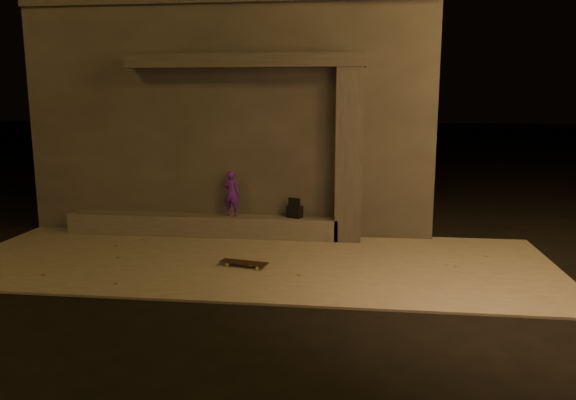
# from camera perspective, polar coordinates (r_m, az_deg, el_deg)

# --- Properties ---
(ground) EXTENTS (120.00, 120.00, 0.00)m
(ground) POSITION_cam_1_polar(r_m,az_deg,el_deg) (8.74, -5.90, -10.01)
(ground) COLOR black
(ground) RESTS_ON ground
(sidewalk) EXTENTS (11.00, 4.40, 0.04)m
(sidewalk) POSITION_cam_1_polar(r_m,az_deg,el_deg) (10.59, -3.45, -6.18)
(sidewalk) COLOR slate
(sidewalk) RESTS_ON ground
(building) EXTENTS (9.00, 5.10, 5.22)m
(building) POSITION_cam_1_polar(r_m,az_deg,el_deg) (14.76, -4.17, 8.71)
(building) COLOR #363431
(building) RESTS_ON ground
(ledge) EXTENTS (6.00, 0.55, 0.45)m
(ledge) POSITION_cam_1_polar(r_m,az_deg,el_deg) (12.52, -8.75, -2.52)
(ledge) COLOR #4B4944
(ledge) RESTS_ON sidewalk
(column) EXTENTS (0.55, 0.55, 3.60)m
(column) POSITION_cam_1_polar(r_m,az_deg,el_deg) (11.79, 6.22, 4.50)
(column) COLOR #363431
(column) RESTS_ON sidewalk
(canopy) EXTENTS (5.00, 0.70, 0.28)m
(canopy) POSITION_cam_1_polar(r_m,az_deg,el_deg) (12.04, -4.44, 13.90)
(canopy) COLOR #363431
(canopy) RESTS_ON column
(skateboarder) EXTENTS (0.39, 0.29, 0.99)m
(skateboarder) POSITION_cam_1_polar(r_m,az_deg,el_deg) (12.21, -5.78, 0.67)
(skateboarder) COLOR #4A1799
(skateboarder) RESTS_ON ledge
(backpack) EXTENTS (0.37, 0.31, 0.44)m
(backpack) POSITION_cam_1_polar(r_m,az_deg,el_deg) (12.04, 0.68, -1.08)
(backpack) COLOR black
(backpack) RESTS_ON ledge
(skateboard) EXTENTS (0.89, 0.39, 0.10)m
(skateboard) POSITION_cam_1_polar(r_m,az_deg,el_deg) (10.15, -4.49, -6.37)
(skateboard) COLOR black
(skateboard) RESTS_ON sidewalk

